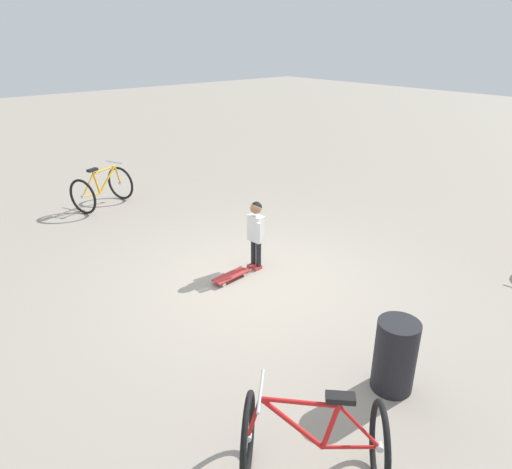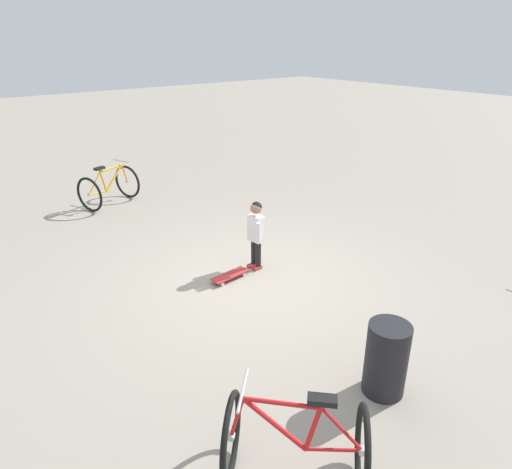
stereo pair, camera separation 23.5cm
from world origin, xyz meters
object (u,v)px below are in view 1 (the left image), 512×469
at_px(child_person, 256,228).
at_px(bicycle_near, 102,188).
at_px(skateboard, 231,276).
at_px(bicycle_far, 313,439).
at_px(trash_bin, 395,356).

height_order(child_person, bicycle_near, child_person).
relative_size(skateboard, bicycle_far, 0.48).
distance_m(skateboard, bicycle_far, 3.34).
bearing_deg(child_person, bicycle_near, -171.74).
bearing_deg(child_person, bicycle_far, -33.63).
height_order(skateboard, bicycle_far, bicycle_far).
distance_m(child_person, skateboard, 0.79).
bearing_deg(bicycle_near, skateboard, 1.08).
distance_m(child_person, bicycle_near, 4.18).
bearing_deg(bicycle_near, trash_bin, -0.44).
relative_size(bicycle_near, trash_bin, 1.63).
height_order(bicycle_far, trash_bin, bicycle_far).
xyz_separation_m(skateboard, trash_bin, (2.80, -0.13, 0.33)).
distance_m(child_person, trash_bin, 2.94).
bearing_deg(child_person, trash_bin, -12.88).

